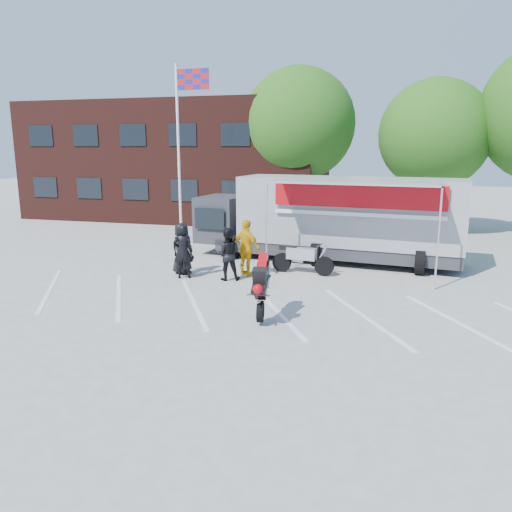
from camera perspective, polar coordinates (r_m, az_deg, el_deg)
The scene contains 13 objects.
ground at distance 12.91m, azimuth 0.25°, elevation -7.29°, with size 100.00×100.00×0.00m, color #ABABA5.
parking_bay_lines at distance 13.83m, azimuth 1.33°, elevation -5.92°, with size 18.00×5.00×0.01m, color white.
office_building at distance 32.54m, azimuth -8.72°, elevation 10.70°, with size 18.00×8.00×7.00m, color #3E1914.
flagpole at distance 23.71m, azimuth -8.33°, elevation 13.92°, with size 1.61×0.12×8.00m.
tree_left at distance 28.25m, azimuth 4.92°, elevation 14.76°, with size 6.12×6.12×8.64m.
tree_mid at distance 26.82m, azimuth 19.74°, elevation 12.91°, with size 5.44×5.44×7.68m.
transporter_truck at distance 19.65m, azimuth 8.95°, elevation -0.58°, with size 10.16×4.90×3.23m, color #989CA1, non-canonical shape.
parked_motorcycle at distance 17.58m, azimuth 5.33°, elevation -2.02°, with size 0.76×2.27×1.19m, color silver, non-canonical shape.
stunt_bike_rider at distance 13.16m, azimuth 0.89°, elevation -6.92°, with size 0.73×1.56×1.84m, color black, non-canonical shape.
spectator_leather_a at distance 17.47m, azimuth -8.47°, elevation 0.84°, with size 0.88×0.57×1.80m, color black.
spectator_leather_b at distance 16.90m, azimuth -8.32°, elevation 0.50°, with size 0.67×0.44×1.83m, color black.
spectator_leather_c at distance 16.53m, azimuth -3.31°, elevation 0.23°, with size 0.85×0.67×1.76m, color black.
spectator_hivis at distance 17.02m, azimuth -1.08°, elevation 0.92°, with size 1.14×0.47×1.94m, color #EAAC0C.
Camera 1 is at (3.15, -11.75, 4.33)m, focal length 35.00 mm.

